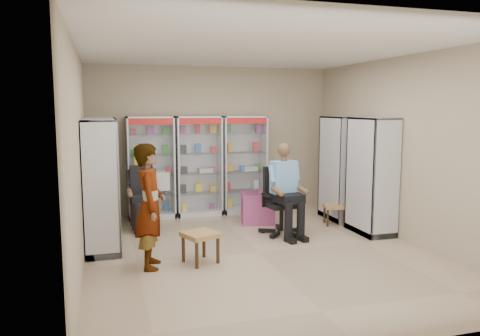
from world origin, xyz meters
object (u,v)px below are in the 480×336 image
object	(u,v)px
wooden_chair	(142,202)
woven_stool_a	(334,215)
cabinet_back_left	(151,168)
seated_shopkeeper	(283,192)
cabinet_right_far	(341,168)
cabinet_left_far	(102,176)
cabinet_left_near	(102,187)
cabinet_back_right	(243,164)
pink_trunk	(258,208)
cabinet_back_mid	(199,166)
woven_stool_b	(201,247)
cabinet_right_near	(372,176)
standing_man	(150,206)
office_chair	(282,201)

from	to	relation	value
wooden_chair	woven_stool_a	world-z (taller)	wooden_chair
cabinet_back_left	seated_shopkeeper	bearing A→B (deg)	-43.55
cabinet_back_left	cabinet_right_far	bearing A→B (deg)	-17.75
cabinet_right_far	wooden_chair	world-z (taller)	cabinet_right_far
cabinet_left_far	cabinet_left_near	size ratio (longest dim) A/B	1.00
cabinet_back_right	cabinet_left_far	size ratio (longest dim) A/B	1.00
cabinet_left_far	pink_trunk	size ratio (longest dim) A/B	3.38
seated_shopkeeper	pink_trunk	bearing A→B (deg)	90.58
cabinet_right_far	cabinet_back_mid	bearing A→B (deg)	66.35
seated_shopkeeper	woven_stool_b	xyz separation A→B (m)	(-1.64, -1.03, -0.52)
cabinet_right_near	wooden_chair	world-z (taller)	cabinet_right_near
seated_shopkeeper	standing_man	size ratio (longest dim) A/B	0.87
cabinet_back_right	wooden_chair	bearing A→B (deg)	-161.25
cabinet_back_left	cabinet_right_near	world-z (taller)	same
cabinet_back_left	standing_man	size ratio (longest dim) A/B	1.18
cabinet_right_near	pink_trunk	distance (m)	2.19
cabinet_right_near	cabinet_left_far	bearing A→B (deg)	73.75
cabinet_right_far	standing_man	distance (m)	4.25
cabinet_right_far	office_chair	bearing A→B (deg)	116.07
cabinet_left_near	seated_shopkeeper	world-z (taller)	cabinet_left_near
pink_trunk	woven_stool_a	xyz separation A→B (m)	(1.32, -0.56, -0.10)
cabinet_back_right	woven_stool_a	distance (m)	2.17
cabinet_back_right	cabinet_left_far	distance (m)	2.98
cabinet_back_left	pink_trunk	distance (m)	2.24
cabinet_left_far	cabinet_left_near	xyz separation A→B (m)	(0.00, -1.10, 0.00)
cabinet_back_right	pink_trunk	distance (m)	1.22
cabinet_right_near	cabinet_right_far	bearing A→B (deg)	0.00
office_chair	cabinet_left_near	bearing A→B (deg)	175.49
cabinet_back_mid	cabinet_right_near	xyz separation A→B (m)	(2.58, -2.23, 0.00)
cabinet_back_left	standing_man	bearing A→B (deg)	-95.99
cabinet_back_mid	pink_trunk	xyz separation A→B (m)	(0.93, -0.98, -0.71)
cabinet_right_far	pink_trunk	bearing A→B (deg)	84.90
wooden_chair	office_chair	world-z (taller)	office_chair
cabinet_left_near	wooden_chair	world-z (taller)	cabinet_left_near
cabinet_back_mid	cabinet_left_near	xyz separation A→B (m)	(-1.88, -2.03, 0.00)
office_chair	seated_shopkeeper	bearing A→B (deg)	-97.63
cabinet_left_near	pink_trunk	xyz separation A→B (m)	(2.81, 1.05, -0.71)
office_chair	woven_stool_b	bearing A→B (deg)	-154.31
cabinet_left_near	woven_stool_b	bearing A→B (deg)	54.85
cabinet_back_left	cabinet_left_near	size ratio (longest dim) A/B	1.00
cabinet_back_mid	office_chair	distance (m)	2.19
cabinet_back_right	cabinet_right_near	xyz separation A→B (m)	(1.63, -2.23, 0.00)
cabinet_left_near	cabinet_right_near	bearing A→B (deg)	87.43
woven_stool_a	standing_man	size ratio (longest dim) A/B	0.22
cabinet_back_right	office_chair	xyz separation A→B (m)	(0.12, -1.87, -0.42)
cabinet_back_mid	cabinet_back_right	bearing A→B (deg)	0.00
cabinet_left_near	woven_stool_a	distance (m)	4.24
cabinet_left_near	seated_shopkeeper	xyz separation A→B (m)	(2.95, 0.11, -0.26)
cabinet_back_left	wooden_chair	distance (m)	0.94
cabinet_right_near	woven_stool_b	world-z (taller)	cabinet_right_near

